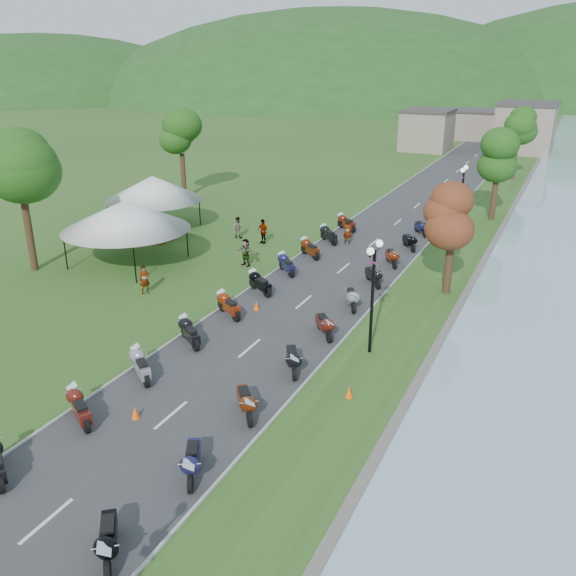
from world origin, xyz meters
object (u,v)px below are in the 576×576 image
at_px(pedestrian_a, 146,293).
at_px(pedestrian_c, 172,240).
at_px(vendor_tent_main, 127,232).
at_px(pedestrian_b, 238,238).

relative_size(pedestrian_a, pedestrian_c, 0.93).
bearing_deg(pedestrian_a, vendor_tent_main, 83.62).
bearing_deg(pedestrian_c, pedestrian_b, 104.94).
height_order(vendor_tent_main, pedestrian_c, vendor_tent_main).
xyz_separation_m(pedestrian_a, pedestrian_c, (-4.70, 8.99, 0.00)).
xyz_separation_m(vendor_tent_main, pedestrian_b, (3.42, 7.78, -2.00)).
bearing_deg(pedestrian_a, pedestrian_b, 39.39).
xyz_separation_m(vendor_tent_main, pedestrian_a, (4.17, -3.76, -2.00)).
distance_m(pedestrian_a, pedestrian_c, 10.14).
height_order(pedestrian_a, pedestrian_c, pedestrian_c).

